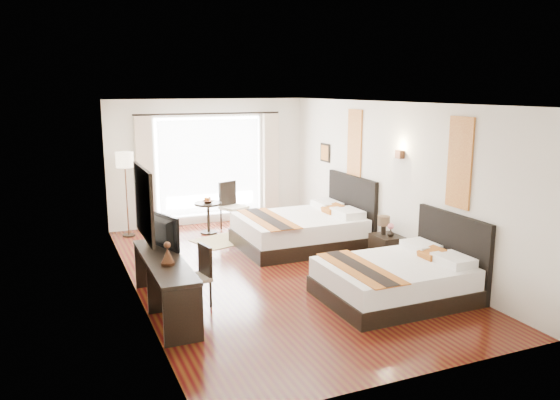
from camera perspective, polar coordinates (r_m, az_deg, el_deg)
name	(u,v)px	position (r m, az deg, el deg)	size (l,w,h in m)	color
floor	(273,272)	(9.24, -0.76, -7.53)	(4.50, 7.50, 0.01)	#3E0B0B
ceiling	(272,103)	(8.74, -0.81, 10.06)	(4.50, 7.50, 0.02)	white
wall_headboard	(389,181)	(9.94, 11.28, 1.97)	(0.01, 7.50, 2.80)	silver
wall_desk	(132,201)	(8.31, -15.25, -0.08)	(0.01, 7.50, 2.80)	silver
wall_window	(209,162)	(12.39, -7.41, 3.96)	(4.50, 0.01, 2.80)	silver
wall_entry	(414,252)	(5.70, 13.80, -5.30)	(4.50, 0.01, 2.80)	silver
window_glass	(209,166)	(12.39, -7.38, 3.50)	(2.40, 0.02, 2.20)	white
sheer_curtain	(210,167)	(12.33, -7.31, 3.46)	(2.30, 0.02, 2.10)	white
drape_left	(145,172)	(11.98, -13.94, 2.88)	(0.35, 0.14, 2.35)	beige
drape_right	(271,164)	(12.76, -0.97, 3.74)	(0.35, 0.14, 2.35)	beige
art_panel_near	(460,163)	(8.44, 18.26, 3.71)	(0.03, 0.50, 1.35)	#9B4316
art_panel_far	(355,144)	(10.85, 7.79, 5.81)	(0.03, 0.50, 1.35)	#9B4316
wall_sconce	(400,154)	(9.53, 12.41, 4.68)	(0.10, 0.14, 0.14)	#3F2516
mirror_frame	(144,203)	(7.36, -14.06, -0.30)	(0.04, 1.25, 0.95)	black
mirror_glass	(146,203)	(7.36, -13.87, -0.28)	(0.01, 1.12, 0.82)	white
bed_near	(399,278)	(8.22, 12.35, -7.97)	(2.11, 1.64, 1.19)	black
bed_far	(303,229)	(10.62, 2.47, -3.04)	(2.35, 1.83, 1.33)	black
nightstand	(387,249)	(9.76, 11.08, -5.09)	(0.43, 0.53, 0.51)	black
table_lamp	(384,222)	(9.68, 10.78, -2.30)	(0.22, 0.22, 0.34)	black
vase	(390,234)	(9.60, 11.47, -3.48)	(0.13, 0.13, 0.13)	black
console_desk	(165,285)	(7.72, -11.93, -8.71)	(0.50, 2.20, 0.76)	black
television	(157,231)	(8.05, -12.75, -3.21)	(0.87, 0.11, 0.50)	black
bronze_figurine	(168,255)	(7.30, -11.67, -5.63)	(0.18, 0.18, 0.27)	#3F2516
desk_chair	(196,288)	(7.88, -8.81, -9.04)	(0.47, 0.47, 0.87)	#BAAD8F
floor_lamp	(125,165)	(11.54, -15.90, 3.51)	(0.35, 0.35, 1.76)	black
side_table	(208,218)	(11.65, -7.49, -1.86)	(0.58, 0.58, 0.67)	black
fruit_bowl	(208,202)	(11.54, -7.57, -0.17)	(0.21, 0.21, 0.05)	#4C311B
window_chair	(233,215)	(11.93, -4.89, -1.56)	(0.63, 0.63, 1.04)	#BAAD8F
jute_rug	(228,239)	(11.18, -5.44, -4.11)	(1.32, 0.90, 0.01)	tan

